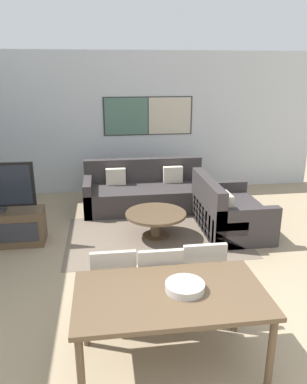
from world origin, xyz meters
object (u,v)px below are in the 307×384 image
at_px(sofa_main, 145,193).
at_px(dining_chair_left, 114,278).
at_px(coffee_table, 156,219).
at_px(dining_table, 170,301).
at_px(dining_chair_right, 200,271).
at_px(fruit_bowl, 185,286).
at_px(sofa_side, 226,213).
at_px(dining_chair_centre, 159,277).

xyz_separation_m(sofa_main, dining_chair_left, (-0.70, -3.30, 0.23)).
height_order(coffee_table, dining_table, dining_table).
relative_size(sofa_main, dining_chair_right, 2.59).
xyz_separation_m(dining_chair_left, fruit_bowl, (0.56, -0.65, 0.27)).
distance_m(coffee_table, dining_chair_left, 2.09).
distance_m(sofa_main, dining_chair_left, 3.39).
distance_m(sofa_side, coffee_table, 1.15).
bearing_deg(fruit_bowl, dining_table, -172.33).
distance_m(sofa_side, dining_table, 3.11).
relative_size(dining_chair_left, dining_chair_centre, 1.00).
height_order(dining_chair_centre, dining_chair_right, same).
xyz_separation_m(dining_chair_centre, fruit_bowl, (0.12, -0.62, 0.27)).
distance_m(dining_chair_right, fruit_bowl, 0.79).
relative_size(coffee_table, dining_chair_left, 1.07).
bearing_deg(sofa_side, sofa_main, 43.05).
xyz_separation_m(coffee_table, dining_chair_right, (0.18, -1.93, 0.21)).
relative_size(coffee_table, dining_chair_centre, 1.07).
relative_size(dining_table, dining_chair_right, 1.81).
bearing_deg(coffee_table, dining_chair_right, -84.76).
distance_m(sofa_side, dining_chair_centre, 2.55).
bearing_deg(dining_table, dining_chair_right, 57.71).
bearing_deg(coffee_table, dining_chair_left, -109.58).
height_order(sofa_side, fruit_bowl, sofa_side).
bearing_deg(dining_table, sofa_main, 86.25).
distance_m(sofa_main, dining_chair_centre, 3.35).
relative_size(dining_chair_centre, dining_chair_right, 1.00).
distance_m(coffee_table, fruit_bowl, 2.66).
bearing_deg(sofa_main, sofa_side, -46.95).
bearing_deg(dining_chair_right, fruit_bowl, -115.13).
bearing_deg(dining_chair_right, dining_chair_centre, -172.05).
height_order(dining_chair_left, dining_chair_centre, same).
distance_m(coffee_table, dining_table, 2.66).
distance_m(dining_chair_centre, fruit_bowl, 0.68).
xyz_separation_m(coffee_table, fruit_bowl, (-0.14, -2.61, 0.47)).
bearing_deg(sofa_main, fruit_bowl, -92.03).
bearing_deg(fruit_bowl, dining_chair_centre, 101.07).
xyz_separation_m(sofa_main, dining_table, (-0.26, -3.97, 0.38)).
bearing_deg(dining_chair_centre, dining_chair_left, 175.80).
relative_size(sofa_main, sofa_side, 1.53).
relative_size(dining_chair_left, fruit_bowl, 2.67).
height_order(sofa_main, fruit_bowl, sofa_main).
xyz_separation_m(coffee_table, dining_table, (-0.26, -2.63, 0.36)).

